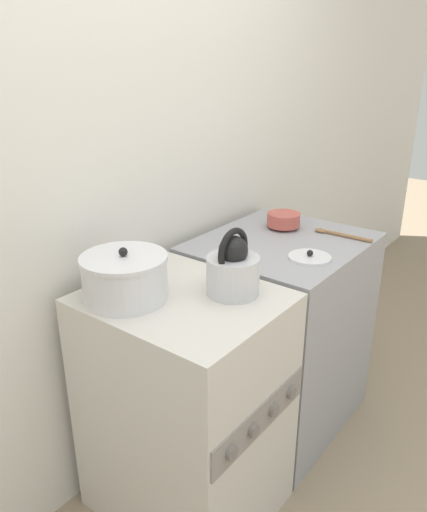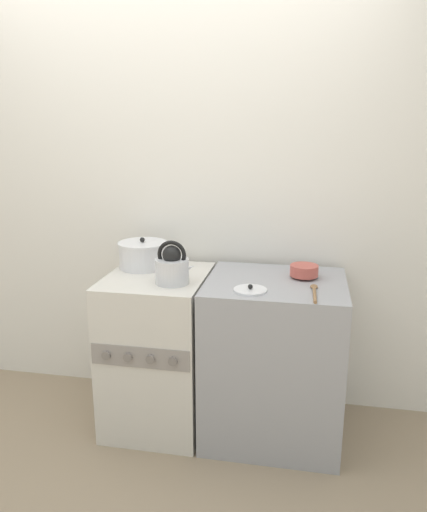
% 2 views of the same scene
% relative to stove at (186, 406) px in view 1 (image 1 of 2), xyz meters
% --- Properties ---
extents(wall_back, '(7.00, 0.06, 2.50)m').
position_rel_stove_xyz_m(wall_back, '(0.00, 0.38, 0.82)').
color(wall_back, silver).
rests_on(wall_back, ground_plane).
extents(stove, '(0.53, 0.64, 0.86)m').
position_rel_stove_xyz_m(stove, '(0.00, 0.00, 0.00)').
color(stove, beige).
rests_on(stove, ground_plane).
extents(counter, '(0.71, 0.62, 0.87)m').
position_rel_stove_xyz_m(counter, '(0.64, 0.00, 0.00)').
color(counter, '#99999E').
rests_on(counter, ground_plane).
extents(kettle, '(0.21, 0.17, 0.22)m').
position_rel_stove_xyz_m(kettle, '(0.12, -0.11, 0.52)').
color(kettle, silver).
rests_on(kettle, stove).
extents(cooking_pot, '(0.27, 0.27, 0.17)m').
position_rel_stove_xyz_m(cooking_pot, '(-0.12, 0.14, 0.50)').
color(cooking_pot, silver).
rests_on(cooking_pot, stove).
extents(enamel_bowl, '(0.15, 0.15, 0.07)m').
position_rel_stove_xyz_m(enamel_bowl, '(0.77, 0.08, 0.48)').
color(enamel_bowl, '#B75147').
rests_on(enamel_bowl, counter).
extents(loose_pot_lid, '(0.16, 0.16, 0.03)m').
position_rel_stove_xyz_m(loose_pot_lid, '(0.52, -0.18, 0.44)').
color(loose_pot_lid, silver).
rests_on(loose_pot_lid, counter).
extents(wooden_spoon, '(0.04, 0.25, 0.02)m').
position_rel_stove_xyz_m(wooden_spoon, '(0.83, -0.15, 0.45)').
color(wooden_spoon, olive).
rests_on(wooden_spoon, counter).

